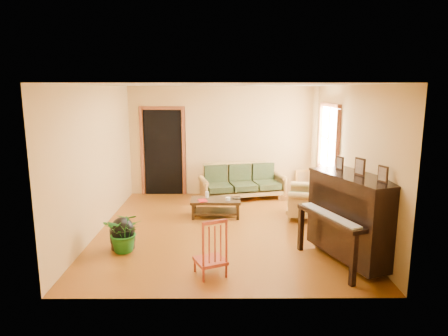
{
  "coord_description": "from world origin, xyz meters",
  "views": [
    {
      "loc": [
        -0.02,
        -7.0,
        2.54
      ],
      "look_at": [
        0.01,
        0.2,
        1.1
      ],
      "focal_mm": 32.0,
      "sensor_mm": 36.0,
      "label": 1
    }
  ],
  "objects_px": {
    "ceramic_crock": "(304,192)",
    "potted_plant": "(125,231)",
    "coffee_table": "(216,208)",
    "sofa": "(243,181)",
    "piano": "(354,219)",
    "red_chair": "(210,246)",
    "footstool": "(123,237)",
    "armchair": "(307,195)"
  },
  "relations": [
    {
      "from": "sofa",
      "to": "armchair",
      "type": "bearing_deg",
      "value": -62.34
    },
    {
      "from": "coffee_table",
      "to": "footstool",
      "type": "distance_m",
      "value": 2.19
    },
    {
      "from": "coffee_table",
      "to": "red_chair",
      "type": "height_order",
      "value": "red_chair"
    },
    {
      "from": "footstool",
      "to": "potted_plant",
      "type": "distance_m",
      "value": 0.21
    },
    {
      "from": "red_chair",
      "to": "ceramic_crock",
      "type": "relative_size",
      "value": 3.4
    },
    {
      "from": "coffee_table",
      "to": "sofa",
      "type": "bearing_deg",
      "value": 65.17
    },
    {
      "from": "armchair",
      "to": "ceramic_crock",
      "type": "bearing_deg",
      "value": 93.56
    },
    {
      "from": "armchair",
      "to": "potted_plant",
      "type": "height_order",
      "value": "armchair"
    },
    {
      "from": "sofa",
      "to": "red_chair",
      "type": "distance_m",
      "value": 3.94
    },
    {
      "from": "coffee_table",
      "to": "footstool",
      "type": "bearing_deg",
      "value": -132.26
    },
    {
      "from": "footstool",
      "to": "armchair",
      "type": "bearing_deg",
      "value": 25.22
    },
    {
      "from": "coffee_table",
      "to": "potted_plant",
      "type": "relative_size",
      "value": 1.47
    },
    {
      "from": "footstool",
      "to": "red_chair",
      "type": "bearing_deg",
      "value": -33.27
    },
    {
      "from": "sofa",
      "to": "armchair",
      "type": "height_order",
      "value": "armchair"
    },
    {
      "from": "sofa",
      "to": "coffee_table",
      "type": "bearing_deg",
      "value": -128.28
    },
    {
      "from": "sofa",
      "to": "piano",
      "type": "bearing_deg",
      "value": -80.65
    },
    {
      "from": "sofa",
      "to": "piano",
      "type": "xyz_separation_m",
      "value": [
        1.45,
        -3.45,
        0.24
      ]
    },
    {
      "from": "coffee_table",
      "to": "potted_plant",
      "type": "bearing_deg",
      "value": -128.5
    },
    {
      "from": "ceramic_crock",
      "to": "red_chair",
      "type": "bearing_deg",
      "value": -117.65
    },
    {
      "from": "sofa",
      "to": "coffee_table",
      "type": "distance_m",
      "value": 1.47
    },
    {
      "from": "red_chair",
      "to": "potted_plant",
      "type": "height_order",
      "value": "red_chair"
    },
    {
      "from": "ceramic_crock",
      "to": "piano",
      "type": "bearing_deg",
      "value": -90.3
    },
    {
      "from": "footstool",
      "to": "potted_plant",
      "type": "bearing_deg",
      "value": -60.66
    },
    {
      "from": "sofa",
      "to": "footstool",
      "type": "height_order",
      "value": "sofa"
    },
    {
      "from": "footstool",
      "to": "ceramic_crock",
      "type": "distance_m",
      "value": 4.71
    },
    {
      "from": "ceramic_crock",
      "to": "potted_plant",
      "type": "bearing_deg",
      "value": -137.2
    },
    {
      "from": "sofa",
      "to": "red_chair",
      "type": "relative_size",
      "value": 2.32
    },
    {
      "from": "coffee_table",
      "to": "potted_plant",
      "type": "distance_m",
      "value": 2.25
    },
    {
      "from": "coffee_table",
      "to": "ceramic_crock",
      "type": "distance_m",
      "value": 2.54
    },
    {
      "from": "armchair",
      "to": "ceramic_crock",
      "type": "relative_size",
      "value": 3.8
    },
    {
      "from": "piano",
      "to": "red_chair",
      "type": "distance_m",
      "value": 2.15
    },
    {
      "from": "footstool",
      "to": "red_chair",
      "type": "height_order",
      "value": "red_chair"
    },
    {
      "from": "sofa",
      "to": "footstool",
      "type": "relative_size",
      "value": 4.82
    },
    {
      "from": "sofa",
      "to": "potted_plant",
      "type": "bearing_deg",
      "value": -136.59
    },
    {
      "from": "sofa",
      "to": "potted_plant",
      "type": "relative_size",
      "value": 2.87
    },
    {
      "from": "piano",
      "to": "sofa",
      "type": "bearing_deg",
      "value": 91.99
    },
    {
      "from": "sofa",
      "to": "red_chair",
      "type": "bearing_deg",
      "value": -112.84
    },
    {
      "from": "armchair",
      "to": "footstool",
      "type": "height_order",
      "value": "armchair"
    },
    {
      "from": "armchair",
      "to": "piano",
      "type": "xyz_separation_m",
      "value": [
        0.24,
        -2.06,
        0.19
      ]
    },
    {
      "from": "coffee_table",
      "to": "armchair",
      "type": "height_order",
      "value": "armchair"
    },
    {
      "from": "footstool",
      "to": "piano",
      "type": "bearing_deg",
      "value": -8.2
    },
    {
      "from": "sofa",
      "to": "armchair",
      "type": "distance_m",
      "value": 1.85
    }
  ]
}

